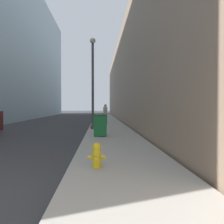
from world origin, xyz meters
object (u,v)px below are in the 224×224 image
Objects in this scene: fire_hydrant at (97,155)px; pedestrian_on_sidewalk at (105,114)px; trash_bin at (100,125)px; lamppost at (93,79)px.

pedestrian_on_sidewalk is at bearing 87.92° from fire_hydrant.
pedestrian_on_sidewalk is (0.48, 8.91, 0.31)m from trash_bin.
lamppost is at bearing 92.14° from fire_hydrant.
lamppost is 3.58× the size of pedestrian_on_sidewalk.
pedestrian_on_sidewalk is at bearing 86.91° from trash_bin.
fire_hydrant is 7.10m from trash_bin.
pedestrian_on_sidewalk reaches higher than trash_bin.
trash_bin is at bearing -83.12° from lamppost.
trash_bin is 0.18× the size of lamppost.
fire_hydrant is 0.10× the size of lamppost.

